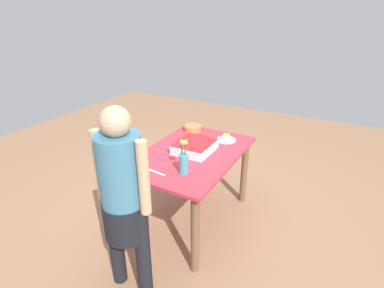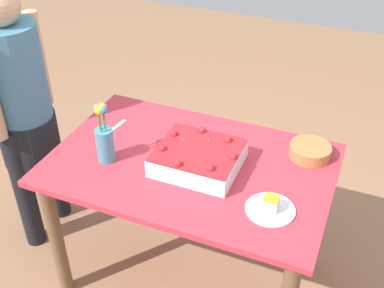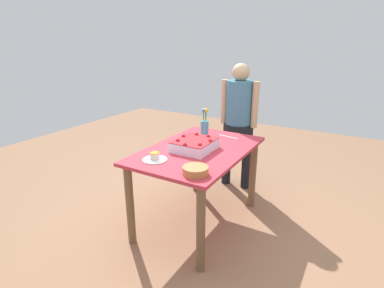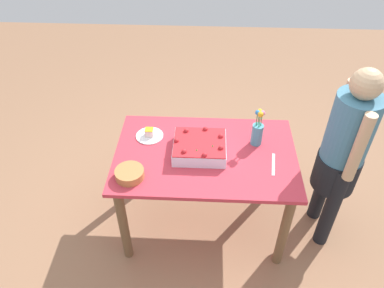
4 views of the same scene
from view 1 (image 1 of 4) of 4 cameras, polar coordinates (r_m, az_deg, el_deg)
ground_plane at (r=3.25m, az=-0.11°, el=-14.05°), size 8.00×8.00×0.00m
dining_table at (r=2.90m, az=-0.12°, el=-4.01°), size 1.30×0.85×0.78m
sheet_cake at (r=2.84m, az=0.54°, el=-0.45°), size 0.37×0.33×0.12m
serving_plate_with_slice at (r=3.11m, az=6.48°, el=0.99°), size 0.21×0.21×0.07m
cake_knife at (r=2.53m, az=-7.15°, el=-5.23°), size 0.05×0.22×0.00m
flower_vase at (r=2.44m, az=-1.59°, el=-3.08°), size 0.08×0.08×0.30m
fruit_bowl at (r=3.34m, az=0.13°, el=3.05°), size 0.19×0.19×0.06m
person_standing at (r=2.13m, az=-12.93°, el=-9.50°), size 0.31×0.45×1.49m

